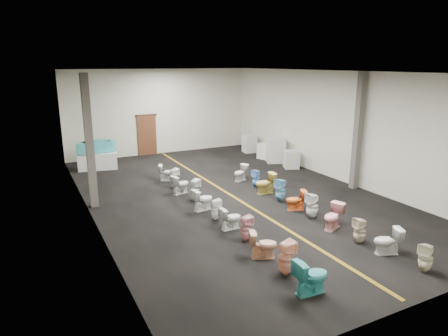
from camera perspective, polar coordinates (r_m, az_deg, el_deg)
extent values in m
plane|color=black|center=(15.06, 0.81, -3.79)|extent=(16.00, 16.00, 0.00)
plane|color=black|center=(14.28, 0.88, 13.59)|extent=(16.00, 16.00, 0.00)
plane|color=beige|center=(21.82, -9.11, 7.92)|extent=(10.00, 0.00, 10.00)
plane|color=beige|center=(8.51, 26.96, -4.35)|extent=(10.00, 0.00, 10.00)
plane|color=beige|center=(12.98, -19.10, 2.64)|extent=(0.00, 16.00, 16.00)
plane|color=beige|center=(17.38, 15.66, 5.82)|extent=(0.00, 16.00, 16.00)
cube|color=#846113|center=(15.06, 0.81, -3.78)|extent=(0.12, 15.60, 0.01)
cube|color=#562D19|center=(21.71, -10.94, 4.59)|extent=(1.00, 0.10, 2.10)
cube|color=#331C11|center=(21.56, -11.09, 7.40)|extent=(1.15, 0.08, 0.10)
cube|color=#59544C|center=(13.99, -18.69, 3.51)|extent=(0.25, 0.25, 4.50)
cube|color=#59544C|center=(16.14, 18.58, 4.94)|extent=(0.25, 0.25, 4.50)
cube|color=white|center=(19.47, -17.59, 1.00)|extent=(1.86, 1.17, 0.77)
cube|color=#3CA9AE|center=(19.33, -17.74, 2.91)|extent=(1.29, 0.85, 0.50)
cylinder|color=#3CA9AE|center=(19.15, -19.43, 2.66)|extent=(0.66, 0.66, 0.50)
cylinder|color=#3CA9AE|center=(19.53, -16.09, 3.15)|extent=(0.66, 0.66, 0.50)
cube|color=teal|center=(19.29, -17.79, 3.49)|extent=(1.06, 0.62, 0.20)
cube|color=beige|center=(18.97, 9.59, 1.23)|extent=(0.85, 0.85, 0.83)
cube|color=silver|center=(19.96, 7.38, 2.52)|extent=(1.14, 1.14, 1.19)
cube|color=silver|center=(20.69, 6.06, 2.44)|extent=(0.90, 0.90, 0.80)
cube|color=silver|center=(22.09, 3.66, 3.49)|extent=(0.76, 0.76, 0.95)
imported|color=teal|center=(9.01, 12.32, -14.86)|extent=(0.80, 0.48, 0.80)
imported|color=#FFB593|center=(9.60, 8.85, -12.56)|extent=(0.40, 0.39, 0.84)
imported|color=#F4B58E|center=(10.31, 5.60, -10.83)|extent=(0.80, 0.64, 0.71)
imported|color=pink|center=(11.16, 3.14, -8.62)|extent=(0.34, 0.34, 0.74)
imported|color=white|center=(11.93, 0.92, -7.17)|extent=(0.68, 0.41, 0.68)
imported|color=white|center=(12.59, -1.18, -5.95)|extent=(0.32, 0.32, 0.68)
imported|color=white|center=(13.41, -3.08, -4.50)|extent=(0.79, 0.54, 0.75)
imported|color=silver|center=(14.32, -4.23, -3.15)|extent=(0.48, 0.48, 0.80)
imported|color=white|center=(15.15, -6.27, -2.32)|extent=(0.80, 0.60, 0.73)
imported|color=white|center=(15.88, -7.19, -1.44)|extent=(0.45, 0.44, 0.78)
imported|color=white|center=(16.90, -8.16, -0.63)|extent=(0.77, 0.61, 0.69)
imported|color=beige|center=(10.74, 26.85, -11.34)|extent=(0.40, 0.40, 0.72)
imported|color=white|center=(11.27, 22.32, -9.63)|extent=(0.80, 0.63, 0.71)
imported|color=beige|center=(11.64, 18.83, -8.45)|extent=(0.37, 0.37, 0.73)
imported|color=#F5A3A5|center=(12.36, 15.32, -6.71)|extent=(0.86, 0.68, 0.77)
imported|color=white|center=(12.99, 12.50, -5.29)|extent=(0.39, 0.38, 0.84)
imported|color=orange|center=(13.63, 10.25, -4.55)|extent=(0.76, 0.58, 0.68)
imported|color=#75B9D9|center=(14.34, 8.11, -3.13)|extent=(0.47, 0.47, 0.84)
imported|color=gold|center=(15.14, 5.93, -2.20)|extent=(0.80, 0.49, 0.79)
imported|color=#79B2EE|center=(15.92, 4.64, -1.46)|extent=(0.40, 0.39, 0.71)
imported|color=white|center=(16.71, 2.39, -0.69)|extent=(0.76, 0.59, 0.68)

